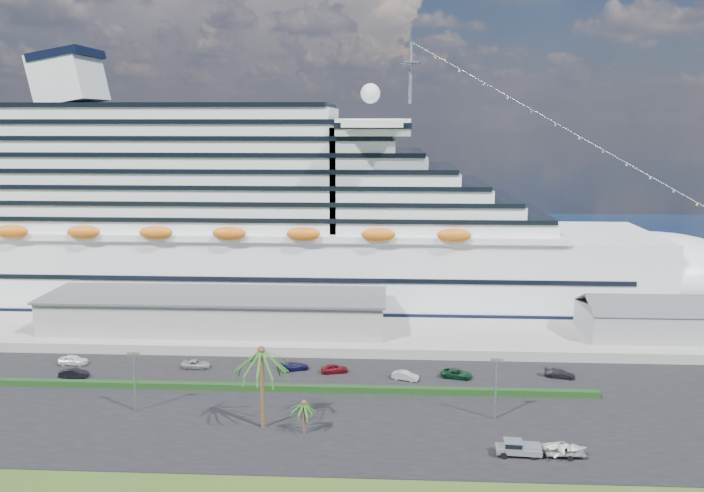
# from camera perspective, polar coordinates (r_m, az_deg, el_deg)

# --- Properties ---
(ground) EXTENTS (420.00, 420.00, 0.00)m
(ground) POSITION_cam_1_polar(r_m,az_deg,el_deg) (86.79, -1.12, -16.15)
(ground) COLOR #354C19
(ground) RESTS_ON ground
(asphalt_lot) EXTENTS (140.00, 38.00, 0.12)m
(asphalt_lot) POSITION_cam_1_polar(r_m,az_deg,el_deg) (96.69, -0.64, -13.20)
(asphalt_lot) COLOR black
(asphalt_lot) RESTS_ON ground
(wharf) EXTENTS (240.00, 20.00, 1.80)m
(wharf) POSITION_cam_1_polar(r_m,az_deg,el_deg) (123.49, 0.21, -7.43)
(wharf) COLOR gray
(wharf) RESTS_ON ground
(water) EXTENTS (420.00, 160.00, 0.02)m
(water) POSITION_cam_1_polar(r_m,az_deg,el_deg) (211.04, 1.40, -0.11)
(water) COLOR black
(water) RESTS_ON ground
(cruise_ship) EXTENTS (191.00, 38.00, 54.00)m
(cruise_ship) POSITION_cam_1_polar(r_m,az_deg,el_deg) (145.64, -7.81, 1.64)
(cruise_ship) COLOR silver
(cruise_ship) RESTS_ON ground
(terminal_building) EXTENTS (61.00, 15.00, 6.30)m
(terminal_building) POSITION_cam_1_polar(r_m,az_deg,el_deg) (125.94, -11.27, -5.32)
(terminal_building) COLOR gray
(terminal_building) RESTS_ON wharf
(port_shed) EXTENTS (24.00, 12.31, 7.37)m
(port_shed) POSITION_cam_1_polar(r_m,az_deg,el_deg) (130.81, 23.73, -5.71)
(port_shed) COLOR gray
(port_shed) RESTS_ON wharf
(hedge) EXTENTS (88.00, 1.10, 0.90)m
(hedge) POSITION_cam_1_polar(r_m,az_deg,el_deg) (101.85, -5.05, -11.66)
(hedge) COLOR black
(hedge) RESTS_ON asphalt_lot
(lamp_post_left) EXTENTS (1.60, 0.35, 8.27)m
(lamp_post_left) POSITION_cam_1_polar(r_m,az_deg,el_deg) (97.70, -17.65, -10.12)
(lamp_post_left) COLOR gray
(lamp_post_left) RESTS_ON asphalt_lot
(lamp_post_right) EXTENTS (1.60, 0.35, 8.27)m
(lamp_post_right) POSITION_cam_1_polar(r_m,az_deg,el_deg) (92.84, 11.88, -10.94)
(lamp_post_right) COLOR gray
(lamp_post_right) RESTS_ON asphalt_lot
(palm_tall) EXTENTS (8.82, 8.82, 11.13)m
(palm_tall) POSITION_cam_1_polar(r_m,az_deg,el_deg) (88.02, -7.54, -9.33)
(palm_tall) COLOR #47301E
(palm_tall) RESTS_ON ground
(palm_short) EXTENTS (3.53, 3.53, 4.56)m
(palm_short) POSITION_cam_1_polar(r_m,az_deg,el_deg) (87.88, -4.01, -13.18)
(palm_short) COLOR #47301E
(palm_short) RESTS_ON ground
(parked_car_0) EXTENTS (4.63, 1.99, 1.56)m
(parked_car_0) POSITION_cam_1_polar(r_m,az_deg,el_deg) (120.05, -22.16, -8.77)
(parked_car_0) COLOR white
(parked_car_0) RESTS_ON asphalt_lot
(parked_car_1) EXTENTS (4.36, 1.67, 1.42)m
(parked_car_1) POSITION_cam_1_polar(r_m,az_deg,el_deg) (114.34, -22.12, -9.76)
(parked_car_1) COLOR black
(parked_car_1) RESTS_ON asphalt_lot
(parked_car_2) EXTENTS (4.61, 2.32, 1.25)m
(parked_car_2) POSITION_cam_1_polar(r_m,az_deg,el_deg) (112.80, -12.86, -9.55)
(parked_car_2) COLOR #A0A4A9
(parked_car_2) RESTS_ON asphalt_lot
(parked_car_3) EXTENTS (4.69, 3.15, 1.26)m
(parked_car_3) POSITION_cam_1_polar(r_m,az_deg,el_deg) (109.51, -4.77, -9.93)
(parked_car_3) COLOR #121240
(parked_car_3) RESTS_ON asphalt_lot
(parked_car_4) EXTENTS (4.43, 2.64, 1.41)m
(parked_car_4) POSITION_cam_1_polar(r_m,az_deg,el_deg) (108.08, -1.49, -10.14)
(parked_car_4) COLOR maroon
(parked_car_4) RESTS_ON asphalt_lot
(parked_car_5) EXTENTS (4.28, 2.65, 1.33)m
(parked_car_5) POSITION_cam_1_polar(r_m,az_deg,el_deg) (105.61, 4.45, -10.70)
(parked_car_5) COLOR #AEB0B6
(parked_car_5) RESTS_ON asphalt_lot
(parked_car_6) EXTENTS (5.14, 3.26, 1.32)m
(parked_car_6) POSITION_cam_1_polar(r_m,az_deg,el_deg) (107.31, 8.67, -10.44)
(parked_car_6) COLOR #0D341D
(parked_car_6) RESTS_ON asphalt_lot
(parked_car_7) EXTENTS (4.84, 3.01, 1.31)m
(parked_car_7) POSITION_cam_1_polar(r_m,az_deg,el_deg) (110.87, 16.87, -10.09)
(parked_car_7) COLOR #222127
(parked_car_7) RESTS_ON asphalt_lot
(pickup_truck) EXTENTS (5.39, 2.28, 1.86)m
(pickup_truck) POSITION_cam_1_polar(r_m,az_deg,el_deg) (85.76, 13.60, -15.96)
(pickup_truck) COLOR black
(pickup_truck) RESTS_ON asphalt_lot
(boat_trailer) EXTENTS (5.81, 3.74, 1.67)m
(boat_trailer) POSITION_cam_1_polar(r_m,az_deg,el_deg) (86.75, 17.29, -15.77)
(boat_trailer) COLOR gray
(boat_trailer) RESTS_ON asphalt_lot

